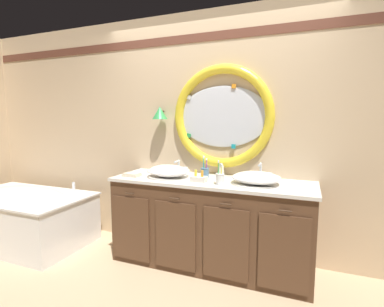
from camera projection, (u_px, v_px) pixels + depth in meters
ground_plane at (192, 274)px, 2.74m from camera, size 14.00×14.00×0.00m
back_wall_assembly at (213, 133)px, 3.12m from camera, size 6.40×0.26×2.60m
vanity_counter at (210, 222)px, 2.88m from camera, size 1.98×0.65×0.88m
bathtub at (24, 213)px, 3.41m from camera, size 1.56×0.90×0.69m
sink_basin_left at (168, 171)px, 2.95m from camera, size 0.43×0.43×0.12m
sink_basin_right at (256, 178)px, 2.63m from camera, size 0.44×0.44×0.12m
faucet_set_left at (178, 168)px, 3.19m from camera, size 0.21×0.13×0.14m
faucet_set_right at (260, 172)px, 2.86m from camera, size 0.23×0.13×0.16m
toothbrush_holder_left at (205, 172)px, 2.91m from camera, size 0.09×0.09×0.22m
toothbrush_holder_right at (220, 178)px, 2.61m from camera, size 0.08×0.08×0.22m
soap_dispenser at (221, 170)px, 3.00m from camera, size 0.06×0.07×0.14m
folded_hand_towel at (132, 175)px, 2.99m from camera, size 0.17×0.12×0.03m
toiletry_basket at (199, 178)px, 2.74m from camera, size 0.15×0.10×0.11m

